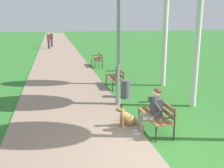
{
  "coord_description": "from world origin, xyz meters",
  "views": [
    {
      "loc": [
        -2.42,
        -5.31,
        3.05
      ],
      "look_at": [
        -0.54,
        3.23,
        0.9
      ],
      "focal_mm": 43.01,
      "sensor_mm": 36.0,
      "label": 1
    }
  ],
  "objects_px": {
    "dog_shepherd": "(127,118)",
    "lamp_post_near": "(118,46)",
    "park_bench_mid": "(116,76)",
    "pedestrian_distant": "(49,41)",
    "litter_bin": "(126,89)",
    "park_bench_near": "(158,113)",
    "pedestrian_further_distant": "(52,39)",
    "person_seated_on_near_bench": "(152,109)",
    "park_bench_far": "(98,59)"
  },
  "relations": [
    {
      "from": "litter_bin",
      "to": "pedestrian_distant",
      "type": "distance_m",
      "value": 18.48
    },
    {
      "from": "park_bench_mid",
      "to": "person_seated_on_near_bench",
      "type": "distance_m",
      "value": 5.06
    },
    {
      "from": "dog_shepherd",
      "to": "person_seated_on_near_bench",
      "type": "bearing_deg",
      "value": -47.22
    },
    {
      "from": "dog_shepherd",
      "to": "lamp_post_near",
      "type": "height_order",
      "value": "lamp_post_near"
    },
    {
      "from": "person_seated_on_near_bench",
      "to": "pedestrian_distant",
      "type": "distance_m",
      "value": 21.78
    },
    {
      "from": "pedestrian_distant",
      "to": "litter_bin",
      "type": "bearing_deg",
      "value": -80.37
    },
    {
      "from": "pedestrian_distant",
      "to": "pedestrian_further_distant",
      "type": "xyz_separation_m",
      "value": [
        0.29,
        2.02,
        0.0
      ]
    },
    {
      "from": "dog_shepherd",
      "to": "litter_bin",
      "type": "xyz_separation_m",
      "value": [
        0.71,
        2.79,
        0.09
      ]
    },
    {
      "from": "person_seated_on_near_bench",
      "to": "pedestrian_distant",
      "type": "bearing_deg",
      "value": 97.69
    },
    {
      "from": "park_bench_mid",
      "to": "lamp_post_near",
      "type": "relative_size",
      "value": 0.37
    },
    {
      "from": "park_bench_far",
      "to": "lamp_post_near",
      "type": "bearing_deg",
      "value": -94.28
    },
    {
      "from": "litter_bin",
      "to": "dog_shepherd",
      "type": "bearing_deg",
      "value": -104.23
    },
    {
      "from": "person_seated_on_near_bench",
      "to": "dog_shepherd",
      "type": "height_order",
      "value": "person_seated_on_near_bench"
    },
    {
      "from": "person_seated_on_near_bench",
      "to": "pedestrian_further_distant",
      "type": "bearing_deg",
      "value": 96.34
    },
    {
      "from": "dog_shepherd",
      "to": "lamp_post_near",
      "type": "distance_m",
      "value": 2.69
    },
    {
      "from": "pedestrian_distant",
      "to": "pedestrian_further_distant",
      "type": "distance_m",
      "value": 2.04
    },
    {
      "from": "park_bench_near",
      "to": "park_bench_mid",
      "type": "distance_m",
      "value": 4.93
    },
    {
      "from": "park_bench_far",
      "to": "lamp_post_near",
      "type": "height_order",
      "value": "lamp_post_near"
    },
    {
      "from": "park_bench_near",
      "to": "lamp_post_near",
      "type": "xyz_separation_m",
      "value": [
        -0.54,
        2.38,
        1.61
      ]
    },
    {
      "from": "pedestrian_distant",
      "to": "pedestrian_further_distant",
      "type": "relative_size",
      "value": 1.0
    },
    {
      "from": "dog_shepherd",
      "to": "pedestrian_further_distant",
      "type": "height_order",
      "value": "pedestrian_further_distant"
    },
    {
      "from": "lamp_post_near",
      "to": "pedestrian_further_distant",
      "type": "relative_size",
      "value": 2.48
    },
    {
      "from": "pedestrian_further_distant",
      "to": "dog_shepherd",
      "type": "bearing_deg",
      "value": -84.82
    },
    {
      "from": "park_bench_near",
      "to": "person_seated_on_near_bench",
      "type": "height_order",
      "value": "person_seated_on_near_bench"
    },
    {
      "from": "litter_bin",
      "to": "pedestrian_distant",
      "type": "xyz_separation_m",
      "value": [
        -3.09,
        18.21,
        0.49
      ]
    },
    {
      "from": "park_bench_far",
      "to": "lamp_post_near",
      "type": "distance_m",
      "value": 8.26
    },
    {
      "from": "park_bench_mid",
      "to": "litter_bin",
      "type": "distance_m",
      "value": 1.7
    },
    {
      "from": "park_bench_near",
      "to": "park_bench_mid",
      "type": "xyz_separation_m",
      "value": [
        -0.03,
        4.93,
        0.0
      ]
    },
    {
      "from": "park_bench_near",
      "to": "park_bench_far",
      "type": "height_order",
      "value": "same"
    },
    {
      "from": "park_bench_far",
      "to": "pedestrian_distant",
      "type": "height_order",
      "value": "pedestrian_distant"
    },
    {
      "from": "dog_shepherd",
      "to": "pedestrian_further_distant",
      "type": "xyz_separation_m",
      "value": [
        -2.09,
        23.02,
        0.58
      ]
    },
    {
      "from": "dog_shepherd",
      "to": "pedestrian_further_distant",
      "type": "bearing_deg",
      "value": 95.18
    },
    {
      "from": "park_bench_mid",
      "to": "pedestrian_distant",
      "type": "relative_size",
      "value": 0.91
    },
    {
      "from": "person_seated_on_near_bench",
      "to": "litter_bin",
      "type": "bearing_deg",
      "value": 87.01
    },
    {
      "from": "park_bench_near",
      "to": "lamp_post_near",
      "type": "relative_size",
      "value": 0.37
    },
    {
      "from": "pedestrian_distant",
      "to": "park_bench_near",
      "type": "bearing_deg",
      "value": -81.72
    },
    {
      "from": "park_bench_near",
      "to": "pedestrian_further_distant",
      "type": "relative_size",
      "value": 0.91
    },
    {
      "from": "park_bench_far",
      "to": "pedestrian_distant",
      "type": "xyz_separation_m",
      "value": [
        -3.18,
        10.99,
        0.33
      ]
    },
    {
      "from": "park_bench_near",
      "to": "litter_bin",
      "type": "bearing_deg",
      "value": 90.55
    },
    {
      "from": "park_bench_near",
      "to": "pedestrian_further_distant",
      "type": "bearing_deg",
      "value": 96.87
    },
    {
      "from": "litter_bin",
      "to": "pedestrian_further_distant",
      "type": "height_order",
      "value": "pedestrian_further_distant"
    },
    {
      "from": "lamp_post_near",
      "to": "litter_bin",
      "type": "xyz_separation_m",
      "value": [
        0.51,
        0.86,
        -1.77
      ]
    },
    {
      "from": "dog_shepherd",
      "to": "pedestrian_distant",
      "type": "relative_size",
      "value": 0.5
    },
    {
      "from": "lamp_post_near",
      "to": "litter_bin",
      "type": "distance_m",
      "value": 2.03
    },
    {
      "from": "park_bench_near",
      "to": "park_bench_mid",
      "type": "relative_size",
      "value": 1.0
    },
    {
      "from": "park_bench_near",
      "to": "dog_shepherd",
      "type": "height_order",
      "value": "park_bench_near"
    },
    {
      "from": "dog_shepherd",
      "to": "pedestrian_distant",
      "type": "distance_m",
      "value": 21.15
    },
    {
      "from": "person_seated_on_near_bench",
      "to": "lamp_post_near",
      "type": "bearing_deg",
      "value": 97.64
    },
    {
      "from": "litter_bin",
      "to": "pedestrian_further_distant",
      "type": "relative_size",
      "value": 0.42
    },
    {
      "from": "park_bench_mid",
      "to": "pedestrian_further_distant",
      "type": "bearing_deg",
      "value": 98.58
    }
  ]
}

